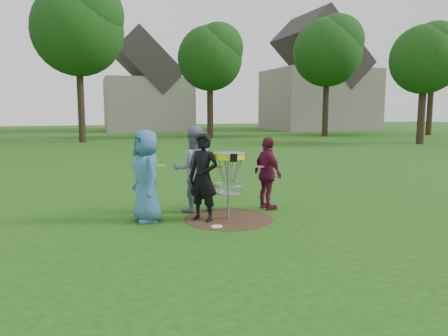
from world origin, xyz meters
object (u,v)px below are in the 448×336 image
object	(u,v)px
player_blue	(147,176)
disc_golf_basket	(228,169)
player_black	(203,177)
player_maroon	(268,174)
player_grey	(193,169)

from	to	relation	value
player_blue	disc_golf_basket	bearing A→B (deg)	64.65
player_black	player_maroon	bearing A→B (deg)	64.92
player_blue	player_grey	bearing A→B (deg)	102.88
player_black	player_maroon	distance (m)	1.68
player_grey	disc_golf_basket	xyz separation A→B (m)	(0.53, -0.86, 0.09)
player_blue	disc_golf_basket	world-z (taller)	player_blue
player_black	player_grey	distance (m)	0.83
player_maroon	disc_golf_basket	distance (m)	1.24
player_black	player_maroon	xyz separation A→B (m)	(1.60, 0.53, -0.07)
disc_golf_basket	player_grey	bearing A→B (deg)	121.56
player_maroon	disc_golf_basket	bearing A→B (deg)	106.12
player_blue	player_black	size ratio (longest dim) A/B	1.04
player_grey	player_maroon	world-z (taller)	player_grey
player_blue	player_grey	distance (m)	1.19
player_black	player_grey	xyz separation A→B (m)	(-0.01, 0.83, 0.06)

